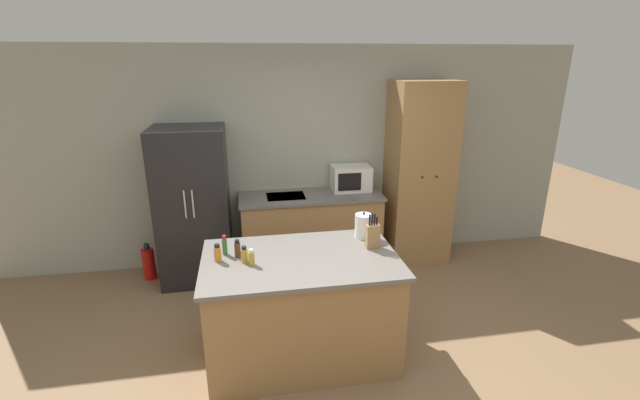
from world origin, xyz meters
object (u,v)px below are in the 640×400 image
(pantry_cabinet, at_px, (419,174))
(spice_bottle_tall_dark, at_px, (217,253))
(spice_bottle_amber_oil, at_px, (244,255))
(spice_bottle_green_herb, at_px, (225,246))
(spice_bottle_short_red, at_px, (252,258))
(fire_extinguisher, at_px, (149,263))
(knife_block, at_px, (373,236))
(microwave, at_px, (351,178))
(spice_bottle_pale_salt, at_px, (237,249))
(kettle, at_px, (363,226))
(refrigerator, at_px, (194,206))

(pantry_cabinet, xyz_separation_m, spice_bottle_tall_dark, (-2.33, -1.58, -0.12))
(spice_bottle_amber_oil, bearing_deg, spice_bottle_green_herb, 132.35)
(spice_bottle_short_red, relative_size, fire_extinguisher, 0.30)
(knife_block, relative_size, spice_bottle_tall_dark, 2.16)
(microwave, height_order, spice_bottle_green_herb, microwave)
(spice_bottle_tall_dark, bearing_deg, spice_bottle_short_red, -23.17)
(knife_block, height_order, spice_bottle_amber_oil, knife_block)
(spice_bottle_pale_salt, distance_m, kettle, 1.13)
(microwave, relative_size, kettle, 1.93)
(spice_bottle_amber_oil, xyz_separation_m, kettle, (1.05, 0.32, 0.04))
(spice_bottle_tall_dark, xyz_separation_m, kettle, (1.26, 0.26, 0.04))
(knife_block, height_order, spice_bottle_short_red, knife_block)
(spice_bottle_pale_salt, xyz_separation_m, fire_extinguisher, (-1.06, 1.54, -0.80))
(refrigerator, bearing_deg, pantry_cabinet, 1.11)
(kettle, bearing_deg, knife_block, -86.54)
(refrigerator, relative_size, fire_extinguisher, 4.03)
(knife_block, xyz_separation_m, kettle, (-0.01, 0.23, -0.00))
(refrigerator, height_order, microwave, refrigerator)
(refrigerator, relative_size, spice_bottle_amber_oil, 13.06)
(pantry_cabinet, xyz_separation_m, spice_bottle_pale_salt, (-2.17, -1.54, -0.11))
(spice_bottle_tall_dark, distance_m, fire_extinguisher, 1.99)
(spice_bottle_short_red, bearing_deg, pantry_cabinet, 39.35)
(microwave, height_order, spice_bottle_amber_oil, microwave)
(knife_block, xyz_separation_m, spice_bottle_tall_dark, (-1.27, -0.02, -0.04))
(fire_extinguisher, bearing_deg, spice_bottle_short_red, -55.37)
(microwave, distance_m, kettle, 1.45)
(refrigerator, height_order, fire_extinguisher, refrigerator)
(refrigerator, height_order, knife_block, refrigerator)
(spice_bottle_short_red, distance_m, fire_extinguisher, 2.20)
(kettle, bearing_deg, spice_bottle_green_herb, -173.04)
(pantry_cabinet, bearing_deg, fire_extinguisher, -179.96)
(pantry_cabinet, distance_m, spice_bottle_amber_oil, 2.68)
(spice_bottle_amber_oil, bearing_deg, knife_block, 4.40)
(pantry_cabinet, bearing_deg, spice_bottle_amber_oil, -142.27)
(spice_bottle_tall_dark, height_order, spice_bottle_pale_salt, spice_bottle_pale_salt)
(pantry_cabinet, bearing_deg, spice_bottle_short_red, -140.65)
(spice_bottle_short_red, bearing_deg, kettle, 20.35)
(spice_bottle_short_red, bearing_deg, spice_bottle_pale_salt, 125.03)
(spice_bottle_green_herb, distance_m, spice_bottle_pale_salt, 0.12)
(knife_block, bearing_deg, spice_bottle_tall_dark, -178.93)
(refrigerator, distance_m, kettle, 2.05)
(pantry_cabinet, xyz_separation_m, spice_bottle_short_red, (-2.07, -1.69, -0.12))
(spice_bottle_short_red, bearing_deg, microwave, 55.43)
(microwave, bearing_deg, knife_block, -97.76)
(microwave, height_order, knife_block, knife_block)
(spice_bottle_short_red, height_order, fire_extinguisher, spice_bottle_short_red)
(kettle, distance_m, fire_extinguisher, 2.67)
(spice_bottle_short_red, xyz_separation_m, fire_extinguisher, (-1.17, 1.69, -0.79))
(spice_bottle_pale_salt, relative_size, kettle, 0.64)
(refrigerator, bearing_deg, kettle, -38.52)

